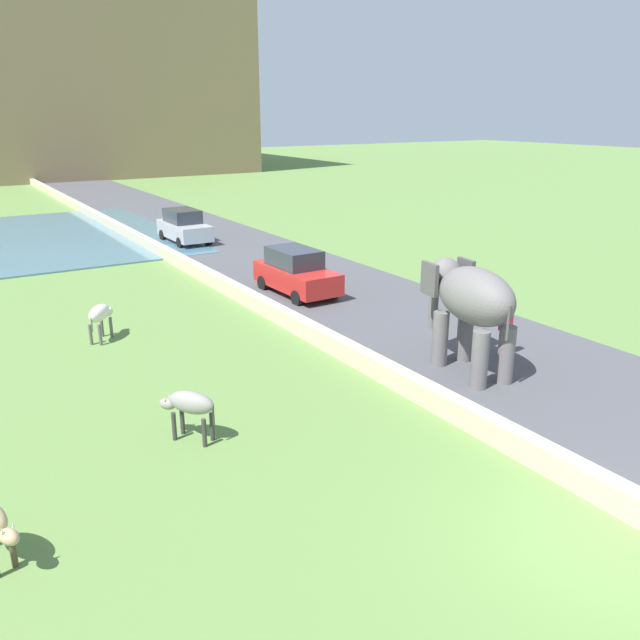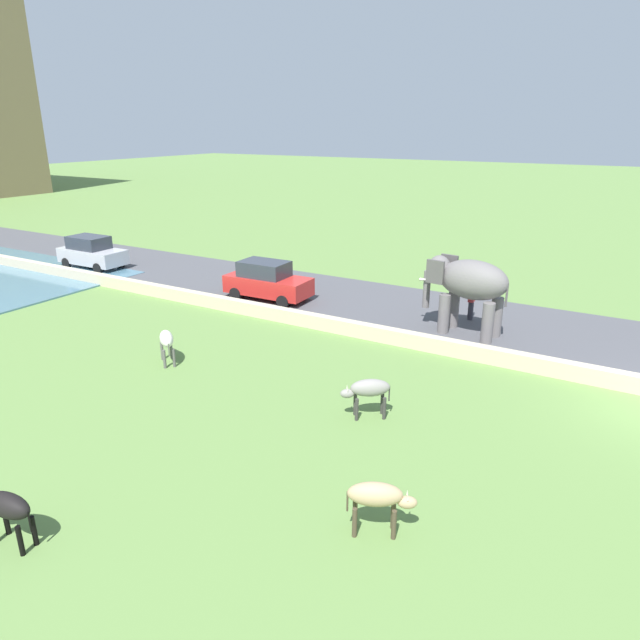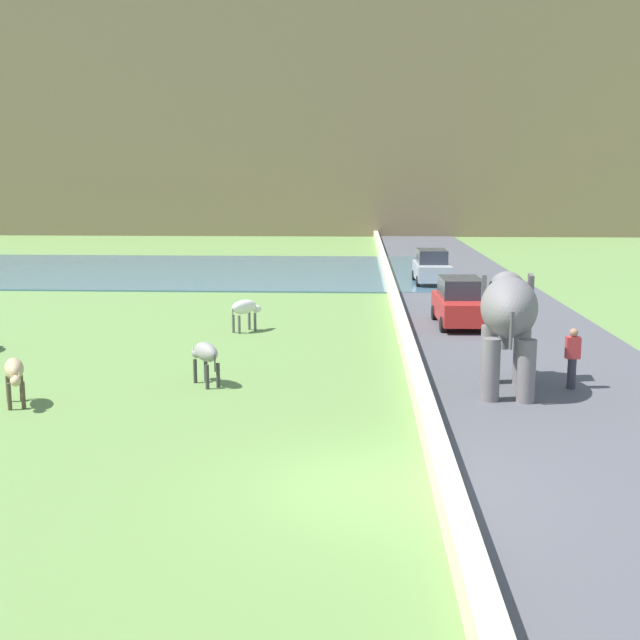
# 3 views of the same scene
# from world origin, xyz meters

# --- Properties ---
(ground_plane) EXTENTS (220.00, 220.00, 0.00)m
(ground_plane) POSITION_xyz_m (0.00, 0.00, 0.00)
(ground_plane) COLOR #608442
(road_surface) EXTENTS (7.00, 120.00, 0.06)m
(road_surface) POSITION_xyz_m (5.00, 20.00, 0.03)
(road_surface) COLOR #4C4C51
(road_surface) RESTS_ON ground
(barrier_wall) EXTENTS (0.40, 110.00, 0.56)m
(barrier_wall) POSITION_xyz_m (1.20, 18.00, 0.28)
(barrier_wall) COLOR beige
(barrier_wall) RESTS_ON ground
(elephant) EXTENTS (1.74, 3.55, 2.99)m
(elephant) POSITION_xyz_m (3.45, 6.72, 2.04)
(elephant) COLOR slate
(elephant) RESTS_ON ground
(person_beside_elephant) EXTENTS (0.36, 0.22, 1.63)m
(person_beside_elephant) POSITION_xyz_m (5.17, 6.94, 0.87)
(person_beside_elephant) COLOR #33333D
(person_beside_elephant) RESTS_ON ground
(car_silver) EXTENTS (1.84, 4.02, 1.80)m
(car_silver) POSITION_xyz_m (3.42, 28.12, 0.90)
(car_silver) COLOR #B7B7BC
(car_silver) RESTS_ON ground
(car_red) EXTENTS (1.88, 4.04, 1.80)m
(car_red) POSITION_xyz_m (3.42, 15.99, 0.90)
(car_red) COLOR red
(car_red) RESTS_ON ground
(cow_grey) EXTENTS (1.07, 1.33, 1.15)m
(cow_grey) POSITION_xyz_m (-4.35, 7.07, 0.84)
(cow_grey) COLOR gray
(cow_grey) RESTS_ON ground
(cow_white) EXTENTS (1.14, 1.29, 1.15)m
(cow_white) POSITION_xyz_m (-4.36, 14.64, 0.84)
(cow_white) COLOR silver
(cow_white) RESTS_ON ground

